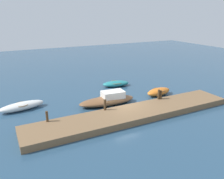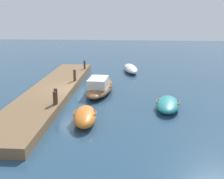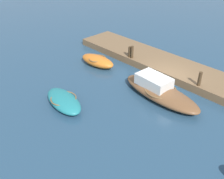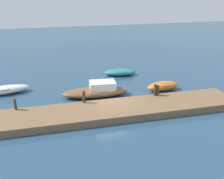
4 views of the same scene
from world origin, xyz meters
name	(u,v)px [view 1 (image 1 of 4)]	position (x,y,z in m)	size (l,w,h in m)	color
ground_plane	(124,109)	(0.00, 0.00, 0.00)	(84.00, 84.00, 0.00)	navy
dock_platform	(134,114)	(0.00, -1.81, 0.27)	(18.91, 3.17, 0.55)	brown
rowboat_white	(22,106)	(-8.50, 4.18, 0.37)	(4.25, 1.90, 0.72)	white
rowboat_orange	(159,92)	(5.27, 1.63, 0.41)	(3.14, 1.62, 0.80)	orange
motorboat_brown	(108,100)	(-0.77, 1.76, 0.49)	(5.75, 2.26, 1.29)	brown
rowboat_teal	(116,84)	(2.63, 6.61, 0.33)	(3.46, 1.94, 0.65)	teal
mooring_post_west	(47,116)	(-7.13, -0.48, 0.97)	(0.20, 0.20, 0.85)	#47331E
mooring_post_mid_west	(105,105)	(-2.18, -0.48, 1.02)	(0.22, 0.22, 0.95)	#47331E
mooring_post_mid_east	(159,94)	(3.59, -0.48, 1.03)	(0.22, 0.22, 0.97)	#47331E
mooring_post_east	(161,95)	(3.84, -0.48, 0.97)	(0.23, 0.23, 0.84)	#47331E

